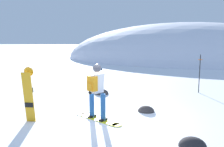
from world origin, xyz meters
TOP-DOWN VIEW (x-y plane):
  - ground_plane at (0.00, 0.00)m, footprint 300.00×300.00m
  - ridge_peak_main at (7.58, 28.34)m, footprint 33.71×30.34m
  - snowboarder_main at (-0.16, 0.07)m, footprint 1.58×1.15m
  - spare_snowboard at (-2.08, -0.39)m, footprint 0.28×0.23m
  - piste_marker_near at (3.88, 4.24)m, footprint 0.20×0.20m
  - rock_dark at (2.36, -1.43)m, footprint 0.63×0.54m
  - rock_mid at (1.37, 1.06)m, footprint 0.56×0.48m
  - rock_small at (-0.59, 3.42)m, footprint 0.67×0.57m

SIDE VIEW (x-z plane):
  - ground_plane at x=0.00m, z-range 0.00..0.00m
  - ridge_peak_main at x=7.58m, z-range -5.00..5.00m
  - rock_dark at x=2.36m, z-range -0.22..0.22m
  - rock_mid at x=1.37m, z-range -0.20..0.20m
  - rock_small at x=-0.59m, z-range -0.23..0.23m
  - spare_snowboard at x=-2.08m, z-range 0.01..1.66m
  - snowboarder_main at x=-0.16m, z-range 0.06..1.78m
  - piste_marker_near at x=3.88m, z-range 0.13..1.94m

